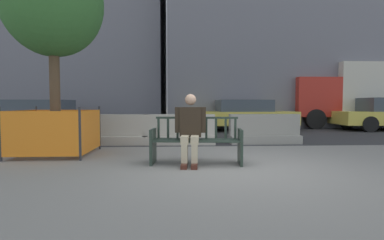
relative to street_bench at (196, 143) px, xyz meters
The scene contains 12 objects.
ground_plane 0.89m from the street_bench, 29.99° to the right, with size 200.00×200.00×0.00m, color gray.
street_asphalt 8.34m from the street_bench, 85.26° to the left, with size 120.00×12.00×0.01m, color #333335.
street_bench is the anchor object (origin of this frame).
seated_person 0.32m from the street_bench, 158.59° to the right, with size 0.59×0.75×1.31m.
jersey_barrier_centre 2.83m from the street_bench, 96.01° to the left, with size 2.02×0.74×0.84m.
jersey_barrier_left 3.59m from the street_bench, 127.12° to the left, with size 2.02×0.73×0.84m.
jersey_barrier_right 3.58m from the street_bench, 53.05° to the left, with size 2.00×0.69×0.84m.
street_tree 4.39m from the street_bench, 158.73° to the left, with size 2.15×2.15×4.50m.
construction_fence 3.28m from the street_bench, 158.73° to the left, with size 1.58×1.58×1.07m.
car_sedan_mid 7.38m from the street_bench, 71.42° to the left, with size 4.69×1.96×1.31m.
car_sedan_far 8.77m from the street_bench, 131.77° to the left, with size 4.11×2.03×1.30m.
delivery_truck 12.27m from the street_bench, 44.43° to the left, with size 6.82×2.37×3.05m.
Camera 1 is at (-1.07, -5.20, 1.12)m, focal length 28.00 mm.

